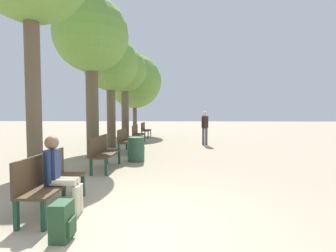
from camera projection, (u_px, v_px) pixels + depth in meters
name	position (u px, v px, depth m)	size (l,w,h in m)	color
ground_plane	(135.00, 229.00, 3.66)	(80.00, 80.00, 0.00)	tan
bench_row_0	(49.00, 178.00, 4.33)	(0.47, 1.58, 0.94)	#4C3823
bench_row_1	(103.00, 150.00, 7.41)	(0.47, 1.58, 0.94)	#4C3823
bench_row_2	(125.00, 139.00, 10.50)	(0.47, 1.58, 0.94)	#4C3823
bench_row_3	(137.00, 133.00, 13.58)	(0.47, 1.58, 0.94)	#4C3823
bench_row_4	(145.00, 129.00, 16.67)	(0.47, 1.58, 0.94)	#4C3823
tree_row_1	(91.00, 37.00, 9.15)	(2.61, 2.61, 5.63)	brown
tree_row_2	(111.00, 65.00, 11.75)	(2.49, 2.49, 5.06)	brown
tree_row_3	(125.00, 71.00, 14.87)	(2.48, 2.48, 5.25)	brown
tree_row_4	(135.00, 82.00, 18.20)	(3.73, 3.73, 5.60)	brown
person_seated	(59.00, 172.00, 4.19)	(0.57, 0.32, 1.26)	beige
backpack	(62.00, 221.00, 3.34)	(0.25, 0.31, 0.49)	#284C2D
pedestrian_near	(205.00, 126.00, 12.80)	(0.33, 0.29, 1.65)	#4C4C4C
trash_bin	(136.00, 149.00, 8.64)	(0.55, 0.55, 0.80)	#2D5138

